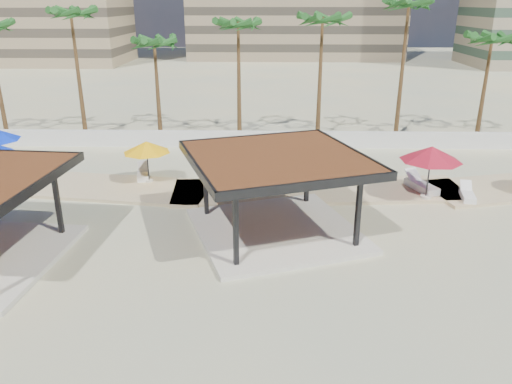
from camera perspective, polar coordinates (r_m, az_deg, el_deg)
ground at (r=21.34m, az=3.48°, el=-6.70°), size 200.00×200.00×0.00m
promenade at (r=28.46m, az=6.99°, el=0.59°), size 44.45×7.97×0.24m
boundary_wall at (r=36.11m, az=2.64°, el=6.03°), size 56.00×0.30×1.20m
pavilion_central at (r=22.07m, az=2.37°, el=0.56°), size 9.29×9.29×3.70m
umbrella_b at (r=28.82m, az=-12.41°, el=5.03°), size 2.80×2.80×2.38m
umbrella_c at (r=27.08m, az=19.41°, el=4.14°), size 4.12×4.12×2.82m
lounger_a at (r=30.14m, az=-12.80°, el=1.98°), size 1.02×2.00×0.72m
lounger_b at (r=28.55m, az=23.00°, el=-0.31°), size 0.94×1.94×0.71m
lounger_c at (r=28.94m, az=18.33°, el=0.70°), size 1.52×2.48×0.89m
palm_b at (r=40.18m, az=-20.36°, el=18.11°), size 3.00×3.00×9.95m
palm_c at (r=37.99m, az=-11.53°, el=16.00°), size 3.00×3.00×7.96m
palm_d at (r=37.89m, az=-2.04°, el=18.12°), size 3.00×3.00×9.18m
palm_e at (r=37.52m, az=7.60°, el=18.43°), size 3.00×3.00×9.53m
palm_f at (r=38.77m, az=17.01°, el=19.26°), size 3.00×3.00×10.56m
palm_g at (r=40.43m, az=25.33°, el=15.14°), size 3.00×3.00×8.24m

